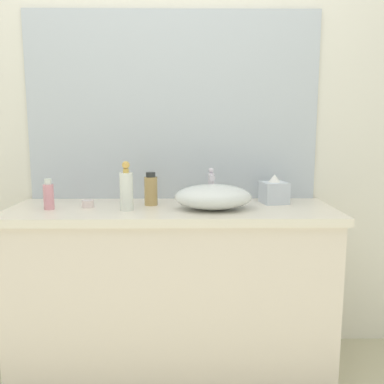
{
  "coord_description": "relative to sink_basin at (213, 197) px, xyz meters",
  "views": [
    {
      "loc": [
        0.17,
        -1.57,
        1.24
      ],
      "look_at": [
        0.19,
        0.4,
        0.93
      ],
      "focal_mm": 38.71,
      "sensor_mm": 36.0,
      "label": 1
    }
  ],
  "objects": [
    {
      "name": "bathroom_wall_rear",
      "position": [
        -0.29,
        0.35,
        0.39
      ],
      "size": [
        6.0,
        0.06,
        2.6
      ],
      "primitive_type": "cube",
      "color": "silver",
      "rests_on": "ground"
    },
    {
      "name": "vanity_counter",
      "position": [
        -0.2,
        0.04,
        -0.48
      ],
      "size": [
        1.6,
        0.53,
        0.85
      ],
      "color": "beige",
      "rests_on": "ground"
    },
    {
      "name": "wall_mirror_panel",
      "position": [
        -0.2,
        0.31,
        0.44
      ],
      "size": [
        1.55,
        0.01,
        1.0
      ],
      "primitive_type": "cube",
      "color": "#B2BCC6",
      "rests_on": "vanity_counter"
    },
    {
      "name": "sink_basin",
      "position": [
        0.0,
        0.0,
        0.0
      ],
      "size": [
        0.37,
        0.27,
        0.12
      ],
      "primitive_type": "ellipsoid",
      "color": "silver",
      "rests_on": "vanity_counter"
    },
    {
      "name": "faucet",
      "position": [
        0.0,
        0.15,
        0.05
      ],
      "size": [
        0.03,
        0.14,
        0.18
      ],
      "color": "silver",
      "rests_on": "vanity_counter"
    },
    {
      "name": "soap_dispenser",
      "position": [
        -0.41,
        -0.02,
        0.04
      ],
      "size": [
        0.06,
        0.06,
        0.23
      ],
      "color": "silver",
      "rests_on": "vanity_counter"
    },
    {
      "name": "lotion_bottle",
      "position": [
        -0.31,
        0.11,
        0.02
      ],
      "size": [
        0.07,
        0.07,
        0.17
      ],
      "color": "tan",
      "rests_on": "vanity_counter"
    },
    {
      "name": "perfume_bottle",
      "position": [
        -0.79,
        0.01,
        0.01
      ],
      "size": [
        0.05,
        0.05,
        0.15
      ],
      "color": "pink",
      "rests_on": "vanity_counter"
    },
    {
      "name": "tissue_box",
      "position": [
        0.33,
        0.15,
        0.0
      ],
      "size": [
        0.15,
        0.15,
        0.15
      ],
      "color": "silver",
      "rests_on": "vanity_counter"
    },
    {
      "name": "candle_jar",
      "position": [
        -0.61,
        0.05,
        -0.04
      ],
      "size": [
        0.06,
        0.06,
        0.04
      ],
      "primitive_type": "cylinder",
      "color": "silver",
      "rests_on": "vanity_counter"
    }
  ]
}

